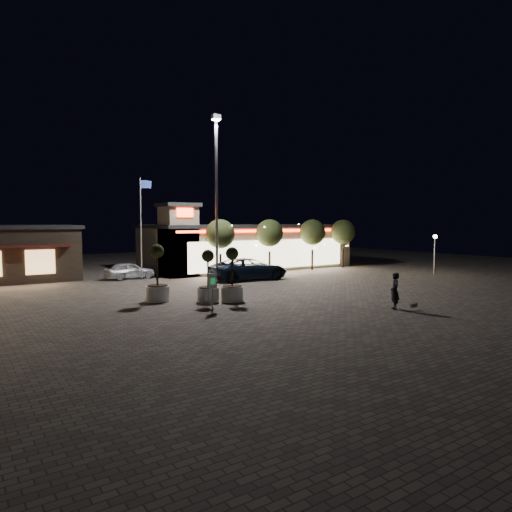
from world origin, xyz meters
TOP-DOWN VIEW (x-y plane):
  - ground at (0.00, 0.00)m, footprint 90.00×90.00m
  - retail_building at (9.51, 15.82)m, footprint 20.40×8.40m
  - floodlight_pole at (2.00, 8.00)m, footprint 0.60×0.40m
  - flagpole at (-1.90, 13.00)m, footprint 0.95×0.10m
  - lamp_post_east at (20.00, 2.00)m, footprint 0.36×0.36m
  - string_tree_a at (4.00, 11.00)m, footprint 2.42×2.42m
  - string_tree_b at (9.00, 11.00)m, footprint 2.42×2.42m
  - string_tree_c at (14.00, 11.00)m, footprint 2.42×2.42m
  - string_tree_d at (18.00, 11.00)m, footprint 2.42×2.42m
  - pickup_truck at (4.97, 8.14)m, footprint 6.44×3.44m
  - white_sedan at (-2.63, 14.00)m, footprint 4.01×1.82m
  - pedestrian at (4.55, -6.31)m, footprint 0.76×0.84m
  - dog at (5.33, -6.95)m, footprint 0.49×0.22m
  - planter_left at (-4.74, 2.90)m, footprint 1.34×1.34m
  - planter_mid at (-2.44, 1.10)m, footprint 1.22×1.22m
  - planter_right at (-1.18, 0.54)m, footprint 1.27×1.27m
  - valet_sign at (-3.33, -1.05)m, footprint 0.61×0.27m

SIDE VIEW (x-z plane):
  - ground at x=0.00m, z-range 0.00..0.00m
  - dog at x=5.33m, z-range 0.13..0.39m
  - white_sedan at x=-2.63m, z-range 0.00..1.34m
  - pickup_truck at x=4.97m, z-range 0.00..1.72m
  - planter_mid at x=-2.44m, z-range -0.57..2.42m
  - pedestrian at x=4.55m, z-range 0.00..1.92m
  - planter_right at x=-1.18m, z-range -0.60..2.53m
  - planter_left at x=-4.74m, z-range -0.63..2.65m
  - valet_sign at x=-3.33m, z-range 0.38..2.29m
  - retail_building at x=9.51m, z-range -0.84..5.26m
  - lamp_post_east at x=20.00m, z-range 0.72..4.20m
  - string_tree_a at x=4.00m, z-range 1.17..5.95m
  - string_tree_b at x=9.00m, z-range 1.17..5.95m
  - string_tree_c at x=14.00m, z-range 1.17..5.95m
  - string_tree_d at x=18.00m, z-range 1.17..5.95m
  - flagpole at x=-1.90m, z-range 0.74..8.74m
  - floodlight_pole at x=2.00m, z-range 0.83..13.21m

